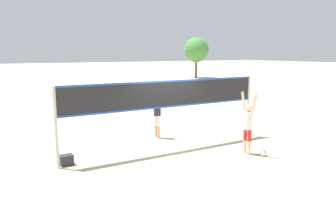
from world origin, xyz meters
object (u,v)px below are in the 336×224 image
Objects in this scene: gear_bag at (67,160)px; player_spiker at (248,122)px; player_blocker at (157,109)px; volleyball at (263,153)px; tree_left_cluster at (196,50)px; volleyball_net at (168,98)px.

player_spiker is at bearing -19.56° from gear_bag.
player_blocker is 4.29m from volleyball.
volleyball is (1.83, -3.73, -1.05)m from player_blocker.
tree_left_cluster is at bearing 58.24° from volleyball.
gear_bag is at bearing -70.14° from player_blocker.
volleyball_net is 1.41× the size of tree_left_cluster.
volleyball is at bearing 26.18° from player_blocker.
player_blocker is at bearing 19.86° from gear_bag.
player_spiker is 0.93× the size of player_blocker.
player_spiker is 5.52× the size of gear_bag.
gear_bag is (-3.82, -1.38, -1.00)m from player_blocker.
volleyball is 33.72m from tree_left_cluster.
player_blocker is at bearing 25.16° from player_spiker.
player_spiker is at bearing -122.59° from tree_left_cluster.
volleyball_net is 33.04m from tree_left_cluster.
player_spiker is 3.63m from player_blocker.
player_blocker is 31.62m from tree_left_cluster.
tree_left_cluster reaches higher than gear_bag.
volleyball_net is at bearing -15.38° from player_blocker.
player_spiker is 0.39× the size of tree_left_cluster.
tree_left_cluster reaches higher than player_spiker.
player_blocker is at bearing 74.62° from volleyball_net.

